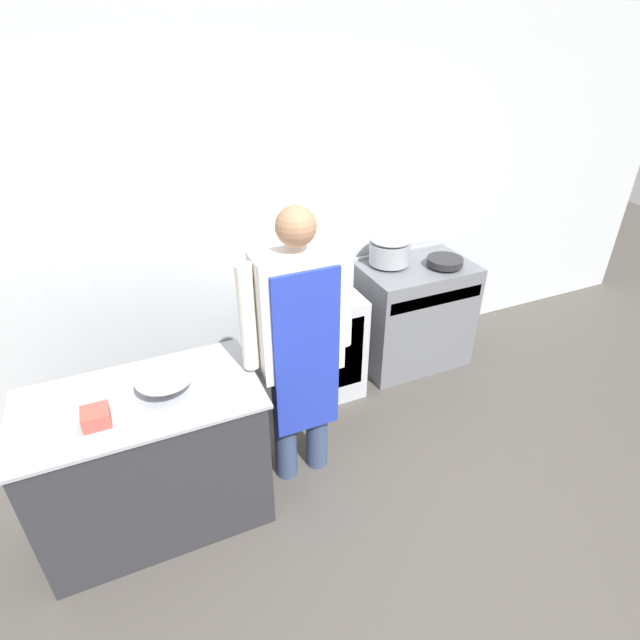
% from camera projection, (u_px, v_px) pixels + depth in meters
% --- Properties ---
extents(ground_plane, '(14.00, 14.00, 0.00)m').
position_uv_depth(ground_plane, '(395.00, 587.00, 2.61)').
color(ground_plane, '#4C4742').
extents(wall_back, '(8.00, 0.05, 2.70)m').
position_uv_depth(wall_back, '(255.00, 215.00, 3.59)').
color(wall_back, silver).
rests_on(wall_back, ground_plane).
extents(prep_counter, '(1.23, 0.67, 0.89)m').
position_uv_depth(prep_counter, '(153.00, 460.00, 2.78)').
color(prep_counter, '#2D2D33').
rests_on(prep_counter, ground_plane).
extents(stove, '(0.90, 0.60, 0.91)m').
position_uv_depth(stove, '(412.00, 314.00, 4.17)').
color(stove, slate).
rests_on(stove, ground_plane).
extents(fridge_unit, '(0.72, 0.66, 0.84)m').
position_uv_depth(fridge_unit, '(308.00, 342.00, 3.86)').
color(fridge_unit, silver).
rests_on(fridge_unit, ground_plane).
extents(person_cook, '(0.66, 0.24, 1.78)m').
position_uv_depth(person_cook, '(299.00, 339.00, 2.79)').
color(person_cook, '#38476B').
rests_on(person_cook, ground_plane).
extents(mixing_bowl, '(0.30, 0.30, 0.09)m').
position_uv_depth(mixing_bowl, '(166.00, 385.00, 2.57)').
color(mixing_bowl, '#9EA0A8').
rests_on(mixing_bowl, prep_counter).
extents(plastic_tub, '(0.13, 0.13, 0.08)m').
position_uv_depth(plastic_tub, '(96.00, 417.00, 2.37)').
color(plastic_tub, '#B24C3F').
rests_on(plastic_tub, prep_counter).
extents(stock_pot, '(0.32, 0.32, 0.22)m').
position_uv_depth(stock_pot, '(390.00, 249.00, 3.89)').
color(stock_pot, '#9EA0A8').
rests_on(stock_pot, stove).
extents(saute_pan, '(0.28, 0.28, 0.05)m').
position_uv_depth(saute_pan, '(445.00, 261.00, 3.90)').
color(saute_pan, '#262628').
rests_on(saute_pan, stove).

